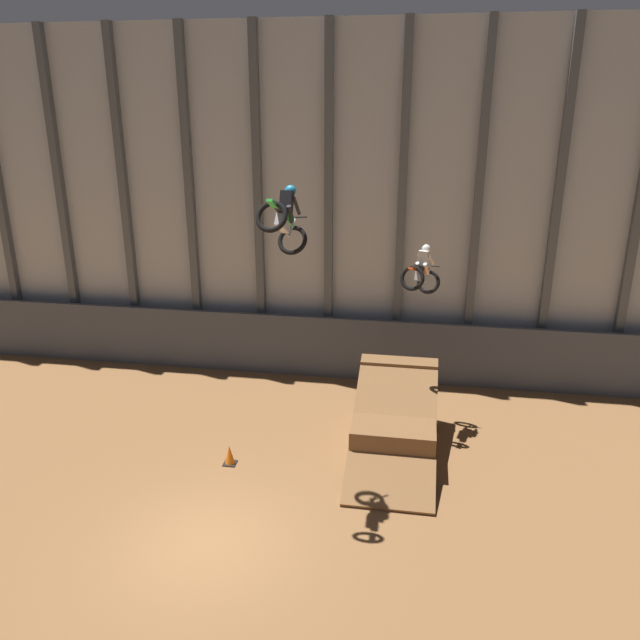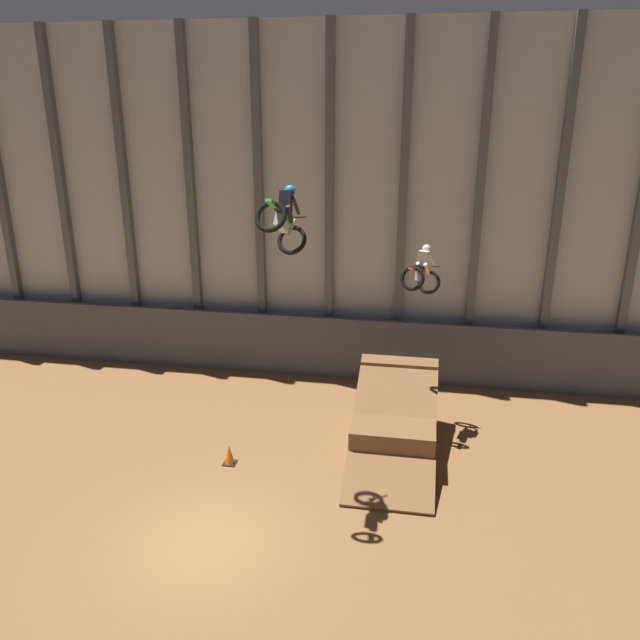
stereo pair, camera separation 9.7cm
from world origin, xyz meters
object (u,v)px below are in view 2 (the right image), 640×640
(rider_bike_right_air, at_px, (422,273))
(traffic_cone_near_ramp, at_px, (229,455))
(dirt_ramp, at_px, (395,420))
(rider_bike_left_air, at_px, (283,219))

(rider_bike_right_air, height_order, traffic_cone_near_ramp, rider_bike_right_air)
(dirt_ramp, height_order, rider_bike_right_air, rider_bike_right_air)
(rider_bike_right_air, bearing_deg, traffic_cone_near_ramp, -125.84)
(rider_bike_left_air, bearing_deg, rider_bike_right_air, 64.04)
(rider_bike_right_air, xyz_separation_m, traffic_cone_near_ramp, (-5.07, -3.33, -4.67))
(dirt_ramp, height_order, rider_bike_left_air, rider_bike_left_air)
(dirt_ramp, xyz_separation_m, rider_bike_right_air, (0.54, 1.37, 4.19))
(dirt_ramp, bearing_deg, rider_bike_right_air, 68.60)
(dirt_ramp, bearing_deg, traffic_cone_near_ramp, -156.65)
(rider_bike_right_air, bearing_deg, dirt_ramp, -90.53)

